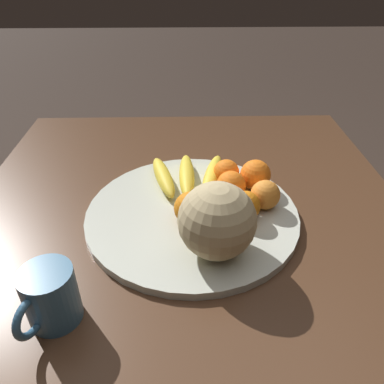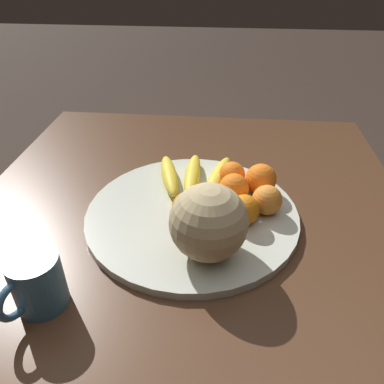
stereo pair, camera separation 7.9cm
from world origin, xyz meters
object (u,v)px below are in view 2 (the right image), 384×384
(orange_front_left, at_px, (234,188))
(produce_tag, at_px, (218,195))
(orange_back_left, at_px, (261,179))
(orange_top_small, at_px, (244,210))
(kitchen_table, at_px, (186,264))
(orange_front_right, at_px, (232,175))
(melon, at_px, (209,222))
(fruit_bowl, at_px, (192,214))
(orange_mid_center, at_px, (212,201))
(banana_bunch, at_px, (194,176))
(orange_back_right, at_px, (189,208))
(ceramic_mug, at_px, (36,283))
(orange_side_extra, at_px, (267,200))

(orange_front_left, relative_size, produce_tag, 0.72)
(orange_back_left, distance_m, orange_top_small, 0.12)
(orange_front_left, bearing_deg, kitchen_table, -45.95)
(orange_front_right, distance_m, orange_back_left, 0.07)
(kitchen_table, distance_m, melon, 0.21)
(fruit_bowl, relative_size, orange_mid_center, 7.76)
(banana_bunch, bearing_deg, orange_back_right, -179.80)
(melon, relative_size, orange_front_right, 2.32)
(orange_mid_center, bearing_deg, ceramic_mug, -46.49)
(banana_bunch, relative_size, orange_mid_center, 3.43)
(melon, height_order, orange_top_small, melon)
(kitchen_table, height_order, melon, melon)
(fruit_bowl, height_order, melon, melon)
(produce_tag, bearing_deg, orange_side_extra, 76.53)
(orange_front_left, bearing_deg, banana_bunch, -124.06)
(melon, bearing_deg, orange_mid_center, 179.15)
(orange_side_extra, xyz_separation_m, ceramic_mug, (0.27, -0.39, 0.00))
(orange_top_small, distance_m, produce_tag, 0.11)
(melon, xyz_separation_m, ceramic_mug, (0.13, -0.27, -0.04))
(orange_back_right, bearing_deg, orange_side_extra, 106.49)
(orange_back_left, bearing_deg, orange_side_extra, 6.84)
(fruit_bowl, bearing_deg, ceramic_mug, -41.26)
(orange_mid_center, xyz_separation_m, produce_tag, (-0.07, 0.01, -0.03))
(orange_mid_center, xyz_separation_m, orange_back_right, (0.04, -0.05, 0.01))
(banana_bunch, distance_m, orange_side_extra, 0.19)
(orange_back_right, distance_m, ceramic_mug, 0.32)
(fruit_bowl, height_order, orange_top_small, orange_top_small)
(orange_front_right, distance_m, orange_side_extra, 0.12)
(fruit_bowl, bearing_deg, banana_bunch, -177.05)
(orange_back_left, distance_m, produce_tag, 0.11)
(orange_mid_center, relative_size, orange_back_left, 0.83)
(orange_front_left, height_order, orange_front_right, orange_front_left)
(fruit_bowl, relative_size, orange_front_right, 7.42)
(orange_back_left, bearing_deg, orange_back_right, -50.94)
(orange_side_extra, relative_size, produce_tag, 0.69)
(kitchen_table, bearing_deg, fruit_bowl, 168.60)
(kitchen_table, height_order, orange_front_left, orange_front_left)
(orange_back_left, bearing_deg, orange_front_left, -56.78)
(fruit_bowl, relative_size, banana_bunch, 2.26)
(orange_mid_center, bearing_deg, orange_front_left, 137.35)
(kitchen_table, bearing_deg, ceramic_mug, -45.90)
(orange_front_right, relative_size, produce_tag, 0.67)
(orange_mid_center, distance_m, orange_side_extra, 0.12)
(orange_back_right, relative_size, orange_side_extra, 1.08)
(fruit_bowl, relative_size, melon, 3.20)
(kitchen_table, relative_size, orange_front_left, 18.14)
(banana_bunch, bearing_deg, ceramic_mug, 148.46)
(orange_back_left, height_order, ceramic_mug, ceramic_mug)
(fruit_bowl, bearing_deg, orange_front_left, 117.93)
(ceramic_mug, bearing_deg, melon, 116.39)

